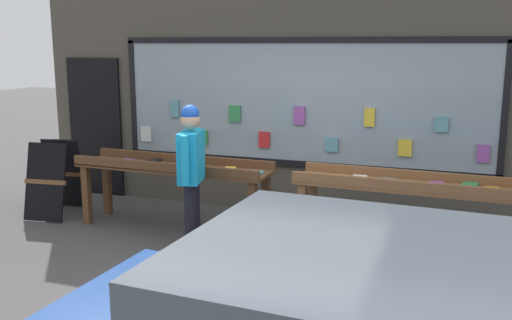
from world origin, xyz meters
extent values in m
plane|color=#474444|center=(0.00, 0.00, 0.00)|extent=(40.00, 40.00, 0.00)
cube|color=#4C473D|center=(0.00, 2.40, 1.85)|extent=(8.18, 0.20, 3.70)
cube|color=#8C9EA8|center=(-0.14, 2.27, 1.53)|extent=(5.06, 0.03, 1.64)
cube|color=black|center=(-0.14, 2.27, 2.35)|extent=(5.14, 0.06, 0.08)
cube|color=black|center=(-0.14, 2.27, 0.71)|extent=(5.14, 0.06, 0.08)
cube|color=black|center=(-2.67, 2.27, 1.53)|extent=(0.08, 0.06, 1.64)
cube|color=black|center=(2.39, 2.27, 1.53)|extent=(0.08, 0.06, 1.64)
cube|color=silver|center=(-2.47, 2.23, 1.00)|extent=(0.16, 0.03, 0.22)
cube|color=#5999A5|center=(-1.98, 2.23, 1.39)|extent=(0.13, 0.03, 0.25)
cube|color=#338C4C|center=(-1.53, 2.23, 0.99)|extent=(0.12, 0.03, 0.21)
cube|color=#338C4C|center=(-1.05, 2.23, 1.36)|extent=(0.16, 0.03, 0.23)
cube|color=red|center=(-0.62, 2.23, 1.02)|extent=(0.15, 0.03, 0.22)
cube|color=#994CA5|center=(-0.13, 2.23, 1.37)|extent=(0.15, 0.03, 0.25)
cube|color=#5999A5|center=(0.32, 2.23, 1.00)|extent=(0.17, 0.03, 0.19)
cube|color=yellow|center=(0.80, 2.23, 1.38)|extent=(0.13, 0.03, 0.24)
cube|color=yellow|center=(1.26, 2.23, 1.02)|extent=(0.17, 0.03, 0.21)
cube|color=#5999A5|center=(1.68, 2.23, 1.33)|extent=(0.17, 0.03, 0.18)
cube|color=#994CA5|center=(2.18, 2.23, 1.00)|extent=(0.14, 0.03, 0.21)
cube|color=black|center=(-3.37, 2.27, 1.05)|extent=(0.90, 0.04, 2.10)
cube|color=brown|center=(-2.61, 0.93, 0.38)|extent=(0.09, 0.09, 0.77)
cube|color=brown|center=(-0.29, 0.85, 0.38)|extent=(0.09, 0.09, 0.77)
cube|color=brown|center=(-2.59, 1.37, 0.38)|extent=(0.09, 0.09, 0.77)
cube|color=brown|center=(-0.28, 1.29, 0.38)|extent=(0.09, 0.09, 0.77)
cube|color=brown|center=(-1.44, 1.11, 0.79)|extent=(2.54, 0.68, 0.04)
cube|color=brown|center=(-1.45, 0.84, 0.85)|extent=(2.52, 0.14, 0.12)
cube|color=brown|center=(-1.43, 1.38, 0.85)|extent=(2.52, 0.14, 0.12)
cube|color=#994CA5|center=(-2.59, 0.98, 0.82)|extent=(0.16, 0.20, 0.02)
cube|color=#994CA5|center=(-2.14, 1.15, 0.82)|extent=(0.16, 0.22, 0.03)
cube|color=black|center=(-1.80, 1.28, 0.82)|extent=(0.16, 0.21, 0.03)
cube|color=yellow|center=(-1.48, 1.01, 0.82)|extent=(0.18, 0.24, 0.02)
cube|color=#994CA5|center=(-1.08, 1.03, 0.83)|extent=(0.14, 0.21, 0.03)
cube|color=yellow|center=(-0.68, 1.13, 0.82)|extent=(0.18, 0.25, 0.03)
cube|color=#5999A5|center=(-0.33, 1.06, 0.82)|extent=(0.17, 0.19, 0.03)
cube|color=brown|center=(0.28, 0.93, 0.39)|extent=(0.09, 0.09, 0.78)
cube|color=brown|center=(0.29, 1.36, 0.39)|extent=(0.09, 0.09, 0.78)
cube|color=brown|center=(1.44, 1.11, 0.80)|extent=(2.54, 0.67, 0.04)
cube|color=brown|center=(1.43, 0.84, 0.86)|extent=(2.52, 0.14, 0.12)
cube|color=brown|center=(1.45, 1.38, 0.86)|extent=(2.52, 0.14, 0.12)
cube|color=#5999A5|center=(0.32, 1.03, 0.83)|extent=(0.18, 0.24, 0.03)
cube|color=orange|center=(0.59, 1.13, 0.83)|extent=(0.18, 0.24, 0.02)
cube|color=silver|center=(0.88, 1.15, 0.83)|extent=(0.18, 0.22, 0.03)
cube|color=#5999A5|center=(1.19, 1.13, 0.83)|extent=(0.17, 0.23, 0.02)
cube|color=silver|center=(1.47, 1.06, 0.83)|extent=(0.19, 0.23, 0.02)
cube|color=#994CA5|center=(1.70, 1.18, 0.83)|extent=(0.19, 0.21, 0.03)
cube|color=#338C4C|center=(2.03, 1.23, 0.83)|extent=(0.20, 0.26, 0.03)
cube|color=orange|center=(2.25, 1.08, 0.83)|extent=(0.15, 0.23, 0.03)
cylinder|color=black|center=(-0.87, 0.44, 0.40)|extent=(0.14, 0.14, 0.80)
cylinder|color=black|center=(-0.91, 0.59, 0.40)|extent=(0.14, 0.14, 0.80)
cube|color=#19A5E0|center=(-0.89, 0.52, 1.08)|extent=(0.32, 0.49, 0.56)
cylinder|color=#19A5E0|center=(-0.83, 0.24, 1.09)|extent=(0.09, 0.09, 0.54)
cylinder|color=#19A5E0|center=(-0.95, 0.79, 1.09)|extent=(0.09, 0.09, 0.54)
sphere|color=tan|center=(-0.89, 0.52, 1.49)|extent=(0.22, 0.22, 0.22)
sphere|color=blue|center=(-0.89, 0.52, 1.55)|extent=(0.21, 0.21, 0.21)
ellipsoid|color=black|center=(-0.40, 0.18, 0.31)|extent=(0.24, 0.34, 0.22)
ellipsoid|color=black|center=(-0.40, 0.18, 0.32)|extent=(0.24, 0.21, 0.23)
sphere|color=black|center=(-0.39, 0.38, 0.36)|extent=(0.20, 0.20, 0.20)
cylinder|color=black|center=(-0.41, -0.01, 0.34)|extent=(0.04, 0.09, 0.12)
cylinder|color=black|center=(-0.34, 0.28, 0.10)|extent=(0.04, 0.04, 0.20)
cylinder|color=black|center=(-0.45, 0.28, 0.10)|extent=(0.04, 0.04, 0.20)
cylinder|color=black|center=(-0.35, 0.08, 0.10)|extent=(0.04, 0.04, 0.20)
cylinder|color=black|center=(-0.46, 0.09, 0.10)|extent=(0.04, 0.04, 0.20)
cube|color=black|center=(-3.21, 0.88, 0.52)|extent=(0.58, 0.34, 1.01)
cube|color=brown|center=(-3.21, 0.88, 0.52)|extent=(0.59, 0.13, 0.07)
cube|color=black|center=(-3.28, 1.38, 0.52)|extent=(0.58, 0.34, 1.01)
cube|color=brown|center=(-3.28, 1.38, 0.52)|extent=(0.59, 0.13, 0.07)
cube|color=#4C5660|center=(1.88, -2.63, 1.13)|extent=(2.46, 1.64, 0.56)
camera|label=1|loc=(1.87, -5.06, 2.31)|focal=40.00mm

